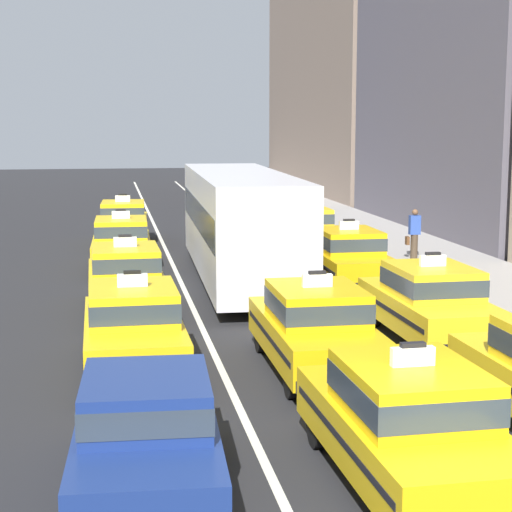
{
  "coord_description": "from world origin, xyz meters",
  "views": [
    {
      "loc": [
        -3.65,
        -8.49,
        4.7
      ],
      "look_at": [
        0.03,
        13.05,
        1.3
      ],
      "focal_mm": 60.88,
      "sensor_mm": 36.0,
      "label": 1
    }
  ],
  "objects_px": {
    "taxi_left_third": "(126,277)",
    "taxi_left_fifth": "(123,222)",
    "sedan_left_nearest": "(147,431)",
    "taxi_left_fourth": "(121,243)",
    "taxi_right_third": "(347,256)",
    "sedan_right_sixth": "(247,201)",
    "taxi_right_second": "(430,301)",
    "taxi_left_second": "(133,326)",
    "taxi_center_second": "(315,327)",
    "taxi_center_nearest": "(408,422)",
    "taxi_right_fifth": "(273,212)",
    "taxi_right_fourth": "(304,229)",
    "bus_center_third": "(240,220)",
    "pedestrian_by_storefront": "(414,234)"
  },
  "relations": [
    {
      "from": "taxi_left_second",
      "to": "sedan_left_nearest",
      "type": "bearing_deg",
      "value": -90.01
    },
    {
      "from": "pedestrian_by_storefront",
      "to": "taxi_left_second",
      "type": "bearing_deg",
      "value": -130.51
    },
    {
      "from": "sedan_left_nearest",
      "to": "taxi_left_fourth",
      "type": "relative_size",
      "value": 0.95
    },
    {
      "from": "taxi_left_fifth",
      "to": "taxi_right_second",
      "type": "height_order",
      "value": "same"
    },
    {
      "from": "taxi_left_fourth",
      "to": "taxi_center_nearest",
      "type": "bearing_deg",
      "value": -79.2
    },
    {
      "from": "taxi_center_second",
      "to": "pedestrian_by_storefront",
      "type": "relative_size",
      "value": 2.74
    },
    {
      "from": "taxi_left_fifth",
      "to": "taxi_right_fifth",
      "type": "height_order",
      "value": "same"
    },
    {
      "from": "taxi_left_third",
      "to": "taxi_center_nearest",
      "type": "distance_m",
      "value": 11.66
    },
    {
      "from": "taxi_left_second",
      "to": "taxi_right_second",
      "type": "bearing_deg",
      "value": 11.08
    },
    {
      "from": "taxi_left_second",
      "to": "taxi_center_second",
      "type": "height_order",
      "value": "same"
    },
    {
      "from": "taxi_right_third",
      "to": "taxi_left_fourth",
      "type": "bearing_deg",
      "value": 148.25
    },
    {
      "from": "taxi_right_fifth",
      "to": "taxi_right_fourth",
      "type": "bearing_deg",
      "value": -90.27
    },
    {
      "from": "taxi_right_third",
      "to": "pedestrian_by_storefront",
      "type": "xyz_separation_m",
      "value": [
        3.32,
        3.63,
        0.1
      ]
    },
    {
      "from": "sedan_right_sixth",
      "to": "sedan_left_nearest",
      "type": "bearing_deg",
      "value": -101.43
    },
    {
      "from": "taxi_left_fourth",
      "to": "bus_center_third",
      "type": "xyz_separation_m",
      "value": [
        3.41,
        -2.66,
        0.94
      ]
    },
    {
      "from": "sedan_left_nearest",
      "to": "taxi_center_second",
      "type": "height_order",
      "value": "taxi_center_second"
    },
    {
      "from": "taxi_left_fourth",
      "to": "taxi_left_fifth",
      "type": "xyz_separation_m",
      "value": [
        0.17,
        5.86,
        0.0
      ]
    },
    {
      "from": "pedestrian_by_storefront",
      "to": "sedan_left_nearest",
      "type": "bearing_deg",
      "value": -119.76
    },
    {
      "from": "taxi_right_third",
      "to": "taxi_right_fifth",
      "type": "relative_size",
      "value": 0.99
    },
    {
      "from": "taxi_left_third",
      "to": "taxi_left_fifth",
      "type": "bearing_deg",
      "value": 89.18
    },
    {
      "from": "taxi_right_fourth",
      "to": "taxi_left_second",
      "type": "bearing_deg",
      "value": -114.89
    },
    {
      "from": "taxi_right_second",
      "to": "pedestrian_by_storefront",
      "type": "bearing_deg",
      "value": 71.87
    },
    {
      "from": "taxi_left_second",
      "to": "taxi_left_fourth",
      "type": "height_order",
      "value": "same"
    },
    {
      "from": "taxi_center_nearest",
      "to": "taxi_center_second",
      "type": "bearing_deg",
      "value": 89.28
    },
    {
      "from": "taxi_center_nearest",
      "to": "sedan_right_sixth",
      "type": "xyz_separation_m",
      "value": [
        2.99,
        31.57,
        -0.03
      ]
    },
    {
      "from": "taxi_center_second",
      "to": "taxi_right_second",
      "type": "xyz_separation_m",
      "value": [
        2.97,
        1.85,
        0.0
      ]
    },
    {
      "from": "taxi_right_fifth",
      "to": "sedan_left_nearest",
      "type": "bearing_deg",
      "value": -104.28
    },
    {
      "from": "sedan_left_nearest",
      "to": "taxi_center_second",
      "type": "xyz_separation_m",
      "value": [
        3.38,
        4.98,
        0.03
      ]
    },
    {
      "from": "taxi_center_second",
      "to": "pedestrian_by_storefront",
      "type": "distance_m",
      "value": 13.43
    },
    {
      "from": "taxi_left_second",
      "to": "pedestrian_by_storefront",
      "type": "height_order",
      "value": "taxi_left_second"
    },
    {
      "from": "taxi_left_second",
      "to": "bus_center_third",
      "type": "distance_m",
      "value": 9.58
    },
    {
      "from": "sedan_left_nearest",
      "to": "taxi_left_fifth",
      "type": "relative_size",
      "value": 0.95
    },
    {
      "from": "taxi_center_second",
      "to": "pedestrian_by_storefront",
      "type": "height_order",
      "value": "taxi_center_second"
    },
    {
      "from": "taxi_left_fifth",
      "to": "taxi_right_fifth",
      "type": "distance_m",
      "value": 6.92
    },
    {
      "from": "taxi_left_fourth",
      "to": "taxi_right_second",
      "type": "relative_size",
      "value": 1.0
    },
    {
      "from": "taxi_left_second",
      "to": "taxi_center_second",
      "type": "relative_size",
      "value": 1.0
    },
    {
      "from": "taxi_center_nearest",
      "to": "taxi_left_fifth",
      "type": "bearing_deg",
      "value": 97.72
    },
    {
      "from": "taxi_left_fifth",
      "to": "sedan_right_sixth",
      "type": "relative_size",
      "value": 1.08
    },
    {
      "from": "taxi_left_fifth",
      "to": "taxi_left_third",
      "type": "bearing_deg",
      "value": -90.82
    },
    {
      "from": "bus_center_third",
      "to": "taxi_center_nearest",
      "type": "bearing_deg",
      "value": -90.3
    },
    {
      "from": "taxi_left_third",
      "to": "taxi_center_nearest",
      "type": "bearing_deg",
      "value": -73.36
    },
    {
      "from": "bus_center_third",
      "to": "taxi_left_fourth",
      "type": "bearing_deg",
      "value": 142.11
    },
    {
      "from": "taxi_left_second",
      "to": "taxi_right_fourth",
      "type": "distance_m",
      "value": 15.46
    },
    {
      "from": "taxi_left_fourth",
      "to": "taxi_right_third",
      "type": "distance_m",
      "value": 7.46
    },
    {
      "from": "taxi_left_third",
      "to": "taxi_right_fifth",
      "type": "distance_m",
      "value": 16.23
    },
    {
      "from": "taxi_left_fifth",
      "to": "sedan_left_nearest",
      "type": "bearing_deg",
      "value": -90.38
    },
    {
      "from": "sedan_left_nearest",
      "to": "sedan_right_sixth",
      "type": "distance_m",
      "value": 31.86
    },
    {
      "from": "taxi_center_nearest",
      "to": "bus_center_third",
      "type": "xyz_separation_m",
      "value": [
        0.08,
        14.83,
        0.94
      ]
    },
    {
      "from": "sedan_left_nearest",
      "to": "taxi_left_fifth",
      "type": "distance_m",
      "value": 23.0
    },
    {
      "from": "taxi_left_second",
      "to": "taxi_left_fifth",
      "type": "relative_size",
      "value": 0.99
    }
  ]
}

